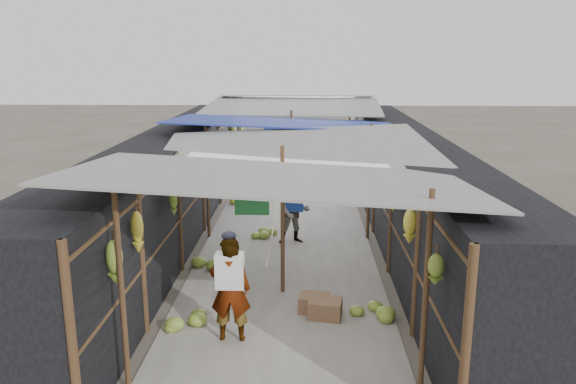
# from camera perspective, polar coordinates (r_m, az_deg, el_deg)

# --- Properties ---
(aisle_slab) EXTENTS (3.60, 16.00, 0.02)m
(aisle_slab) POSITION_cam_1_polar(r_m,az_deg,el_deg) (13.27, 0.06, -3.95)
(aisle_slab) COLOR #9E998E
(aisle_slab) RESTS_ON ground
(stall_left) EXTENTS (1.40, 15.00, 2.30)m
(stall_left) POSITION_cam_1_polar(r_m,az_deg,el_deg) (13.32, -11.63, 0.91)
(stall_left) COLOR black
(stall_left) RESTS_ON ground
(stall_right) EXTENTS (1.40, 15.00, 2.30)m
(stall_right) POSITION_cam_1_polar(r_m,az_deg,el_deg) (13.17, 11.88, 0.76)
(stall_right) COLOR black
(stall_right) RESTS_ON ground
(crate_near) EXTENTS (0.57, 0.49, 0.31)m
(crate_near) POSITION_cam_1_polar(r_m,az_deg,el_deg) (9.05, 3.79, -11.78)
(crate_near) COLOR #8F6548
(crate_near) RESTS_ON ground
(crate_mid) EXTENTS (0.53, 0.44, 0.29)m
(crate_mid) POSITION_cam_1_polar(r_m,az_deg,el_deg) (9.24, 2.69, -11.26)
(crate_mid) COLOR #8F6548
(crate_mid) RESTS_ON ground
(crate_back) EXTENTS (0.41, 0.33, 0.26)m
(crate_back) POSITION_cam_1_polar(r_m,az_deg,el_deg) (16.69, -0.86, 0.20)
(crate_back) COLOR #8F6548
(crate_back) RESTS_ON ground
(black_basin) EXTENTS (0.65, 0.65, 0.19)m
(black_basin) POSITION_cam_1_polar(r_m,az_deg,el_deg) (16.47, 5.37, -0.16)
(black_basin) COLOR black
(black_basin) RESTS_ON ground
(vendor_elderly) EXTENTS (0.59, 0.39, 1.59)m
(vendor_elderly) POSITION_cam_1_polar(r_m,az_deg,el_deg) (8.17, -5.89, -9.80)
(vendor_elderly) COLOR white
(vendor_elderly) RESTS_ON ground
(shopper_blue) EXTENTS (0.78, 0.66, 1.43)m
(shopper_blue) POSITION_cam_1_polar(r_m,az_deg,el_deg) (12.24, 0.64, -2.03)
(shopper_blue) COLOR #2032A0
(shopper_blue) RESTS_ON ground
(vendor_seated) EXTENTS (0.61, 0.69, 0.93)m
(vendor_seated) POSITION_cam_1_polar(r_m,az_deg,el_deg) (17.23, 6.13, 1.70)
(vendor_seated) COLOR #45413C
(vendor_seated) RESTS_ON ground
(market_canopy) EXTENTS (5.62, 15.20, 2.77)m
(market_canopy) POSITION_cam_1_polar(r_m,az_deg,el_deg) (13.07, 0.21, 6.55)
(market_canopy) COLOR brown
(market_canopy) RESTS_ON ground
(hanging_bananas) EXTENTS (3.96, 13.71, 0.77)m
(hanging_bananas) POSITION_cam_1_polar(r_m,az_deg,el_deg) (12.79, -0.06, 2.96)
(hanging_bananas) COLOR olive
(hanging_bananas) RESTS_ON ground
(floor_bananas) EXTENTS (3.68, 9.32, 0.34)m
(floor_bananas) POSITION_cam_1_polar(r_m,az_deg,el_deg) (13.07, -2.06, -3.53)
(floor_bananas) COLOR olive
(floor_bananas) RESTS_ON ground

